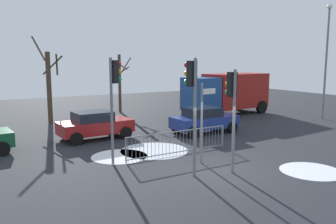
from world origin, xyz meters
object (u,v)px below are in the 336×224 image
at_px(car_red_mid, 95,125).
at_px(traffic_light_rear_right, 114,87).
at_px(bare_tree_left, 120,82).
at_px(bare_tree_centre, 49,85).
at_px(traffic_light_mid_left, 192,90).
at_px(direction_sign_post, 203,119).
at_px(car_blue_near, 204,120).
at_px(traffic_light_foreground_right, 232,97).
at_px(street_lamp, 327,51).
at_px(delivery_truck, 227,92).

bearing_deg(car_red_mid, traffic_light_rear_right, -102.30).
xyz_separation_m(bare_tree_left, bare_tree_centre, (-5.87, -2.38, 0.16)).
relative_size(traffic_light_mid_left, bare_tree_centre, 0.75).
relative_size(direction_sign_post, bare_tree_left, 0.71).
distance_m(traffic_light_rear_right, car_blue_near, 7.67).
relative_size(traffic_light_foreground_right, car_blue_near, 1.00).
bearing_deg(car_blue_near, direction_sign_post, -126.95).
bearing_deg(street_lamp, delivery_truck, 132.82).
xyz_separation_m(delivery_truck, bare_tree_centre, (-12.54, 2.64, 0.83)).
bearing_deg(traffic_light_foreground_right, traffic_light_rear_right, 139.30).
height_order(car_blue_near, delivery_truck, delivery_truck).
bearing_deg(car_blue_near, delivery_truck, 39.84).
relative_size(bare_tree_left, bare_tree_centre, 0.81).
height_order(traffic_light_rear_right, delivery_truck, traffic_light_rear_right).
height_order(direction_sign_post, delivery_truck, direction_sign_post).
height_order(traffic_light_foreground_right, street_lamp, street_lamp).
bearing_deg(direction_sign_post, bare_tree_centre, 96.81).
bearing_deg(direction_sign_post, street_lamp, 8.99).
xyz_separation_m(traffic_light_rear_right, street_lamp, (16.69, 2.89, 1.63)).
distance_m(traffic_light_mid_left, bare_tree_centre, 13.46).
distance_m(car_blue_near, car_red_mid, 6.13).
bearing_deg(car_blue_near, traffic_light_foreground_right, -118.33).
distance_m(traffic_light_foreground_right, direction_sign_post, 1.77).
bearing_deg(bare_tree_centre, bare_tree_left, 22.06).
height_order(traffic_light_rear_right, street_lamp, street_lamp).
height_order(car_blue_near, bare_tree_centre, bare_tree_centre).
bearing_deg(bare_tree_centre, car_red_mid, -78.88).
bearing_deg(traffic_light_rear_right, delivery_truck, 104.62).
height_order(traffic_light_foreground_right, delivery_truck, traffic_light_foreground_right).
distance_m(traffic_light_foreground_right, car_blue_near, 7.33).
relative_size(car_blue_near, delivery_truck, 0.53).
height_order(car_red_mid, bare_tree_centre, bare_tree_centre).
distance_m(traffic_light_foreground_right, delivery_truck, 14.06).
distance_m(traffic_light_foreground_right, street_lamp, 14.75).
xyz_separation_m(direction_sign_post, car_red_mid, (-2.43, 6.39, -1.05)).
xyz_separation_m(car_red_mid, delivery_truck, (11.40, 3.16, 0.97)).
relative_size(traffic_light_mid_left, street_lamp, 0.53).
relative_size(car_red_mid, bare_tree_left, 0.86).
height_order(traffic_light_rear_right, direction_sign_post, traffic_light_rear_right).
relative_size(delivery_truck, bare_tree_centre, 1.28).
height_order(traffic_light_foreground_right, bare_tree_centre, bare_tree_centre).
bearing_deg(bare_tree_centre, direction_sign_post, -73.67).
height_order(car_blue_near, car_red_mid, same).
relative_size(traffic_light_foreground_right, street_lamp, 0.48).
distance_m(car_red_mid, street_lamp, 16.61).
xyz_separation_m(traffic_light_mid_left, bare_tree_centre, (-2.34, 13.25, -0.53)).
bearing_deg(traffic_light_foreground_right, bare_tree_centre, 107.80).
relative_size(direction_sign_post, car_red_mid, 0.83).
xyz_separation_m(street_lamp, bare_tree_centre, (-17.16, 7.63, -2.18)).
relative_size(traffic_light_rear_right, traffic_light_mid_left, 1.00).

